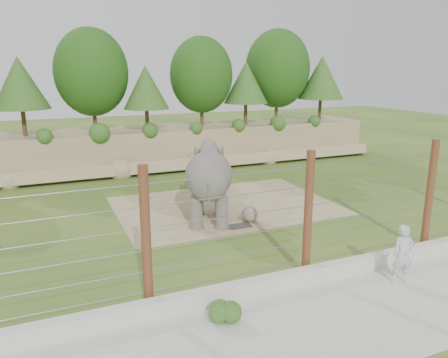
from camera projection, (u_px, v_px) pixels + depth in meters
name	position (u px, v px, depth m)	size (l,w,h in m)	color
ground	(243.00, 228.00, 17.77)	(90.00, 90.00, 0.00)	#315920
back_embankment	(168.00, 105.00, 28.30)	(30.00, 5.52, 8.77)	#917F5D
dirt_patch	(225.00, 206.00, 20.63)	(10.00, 7.00, 0.02)	#99805C
drain_grate	(239.00, 226.00, 17.91)	(1.00, 0.60, 0.03)	#262628
elephant	(209.00, 186.00, 18.13)	(1.67, 3.91, 3.16)	#5B5651
stone_ball	(250.00, 214.00, 18.38)	(0.67, 0.67, 0.67)	gray
retaining_wall	(315.00, 274.00, 13.26)	(26.00, 0.35, 0.50)	beige
walkway	(358.00, 315.00, 11.54)	(26.00, 4.00, 0.01)	beige
barrier_fence	(308.00, 215.00, 13.27)	(20.26, 0.26, 4.00)	#53321B
walkway_shrub	(223.00, 309.00, 11.24)	(0.62, 0.62, 0.62)	#255018
zookeeper	(403.00, 255.00, 13.00)	(0.67, 0.44, 1.84)	#A8AEB1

